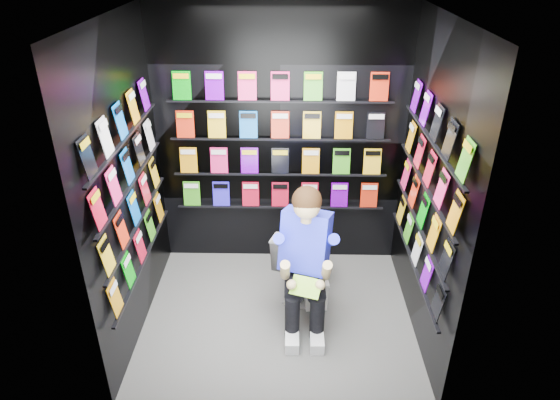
{
  "coord_description": "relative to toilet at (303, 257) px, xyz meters",
  "views": [
    {
      "loc": [
        0.08,
        -3.51,
        3.09
      ],
      "look_at": [
        0.01,
        0.15,
        1.12
      ],
      "focal_mm": 32.0,
      "sensor_mm": 36.0,
      "label": 1
    }
  ],
  "objects": [
    {
      "name": "wall_right",
      "position": [
        0.97,
        -0.42,
        0.93
      ],
      "size": [
        0.04,
        2.0,
        2.6
      ],
      "primitive_type": "cube",
      "color": "black",
      "rests_on": "floor"
    },
    {
      "name": "comics_back",
      "position": [
        -0.23,
        0.55,
        0.94
      ],
      "size": [
        2.1,
        0.06,
        1.37
      ],
      "primitive_type": null,
      "color": "red",
      "rests_on": "wall_back"
    },
    {
      "name": "floor",
      "position": [
        -0.23,
        -0.42,
        -0.37
      ],
      "size": [
        2.4,
        2.4,
        0.0
      ],
      "primitive_type": "plane",
      "color": "#565654",
      "rests_on": "ground"
    },
    {
      "name": "ceiling",
      "position": [
        -0.23,
        -0.42,
        2.23
      ],
      "size": [
        2.4,
        2.4,
        0.0
      ],
      "primitive_type": "plane",
      "color": "white",
      "rests_on": "floor"
    },
    {
      "name": "longbox_lid",
      "position": [
        0.11,
        -0.17,
        -0.08
      ],
      "size": [
        0.26,
        0.4,
        0.03
      ],
      "primitive_type": "cube",
      "rotation": [
        0.0,
        0.0,
        0.11
      ],
      "color": "white",
      "rests_on": "longbox"
    },
    {
      "name": "held_comic",
      "position": [
        -0.0,
        -0.73,
        0.21
      ],
      "size": [
        0.28,
        0.21,
        0.1
      ],
      "primitive_type": "cube",
      "rotation": [
        -0.96,
        0.0,
        -0.33
      ],
      "color": "green",
      "rests_on": "reader"
    },
    {
      "name": "comics_right",
      "position": [
        0.94,
        -0.42,
        0.94
      ],
      "size": [
        0.06,
        1.7,
        1.37
      ],
      "primitive_type": null,
      "color": "red",
      "rests_on": "wall_right"
    },
    {
      "name": "wall_front",
      "position": [
        -0.23,
        -1.42,
        0.93
      ],
      "size": [
        2.4,
        0.04,
        2.6
      ],
      "primitive_type": "cube",
      "color": "black",
      "rests_on": "floor"
    },
    {
      "name": "wall_back",
      "position": [
        -0.23,
        0.58,
        0.93
      ],
      "size": [
        2.4,
        0.04,
        2.6
      ],
      "primitive_type": "cube",
      "color": "black",
      "rests_on": "floor"
    },
    {
      "name": "longbox",
      "position": [
        0.11,
        -0.17,
        -0.23
      ],
      "size": [
        0.24,
        0.38,
        0.27
      ],
      "primitive_type": "cube",
      "rotation": [
        0.0,
        0.0,
        0.11
      ],
      "color": "white",
      "rests_on": "floor"
    },
    {
      "name": "toilet",
      "position": [
        0.0,
        0.0,
        0.0
      ],
      "size": [
        0.64,
        0.84,
        0.73
      ],
      "primitive_type": "imported",
      "rotation": [
        0.0,
        0.0,
        2.82
      ],
      "color": "white",
      "rests_on": "floor"
    },
    {
      "name": "wall_left",
      "position": [
        -1.43,
        -0.42,
        0.93
      ],
      "size": [
        0.04,
        2.0,
        2.6
      ],
      "primitive_type": "cube",
      "color": "black",
      "rests_on": "floor"
    },
    {
      "name": "comics_left",
      "position": [
        -1.4,
        -0.42,
        0.94
      ],
      "size": [
        0.06,
        1.7,
        1.37
      ],
      "primitive_type": null,
      "color": "red",
      "rests_on": "wall_left"
    },
    {
      "name": "reader",
      "position": [
        -0.0,
        -0.38,
        0.42
      ],
      "size": [
        0.77,
        0.93,
        1.47
      ],
      "primitive_type": null,
      "rotation": [
        0.0,
        0.0,
        -0.33
      ],
      "color": "#262CDE",
      "rests_on": "toilet"
    }
  ]
}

